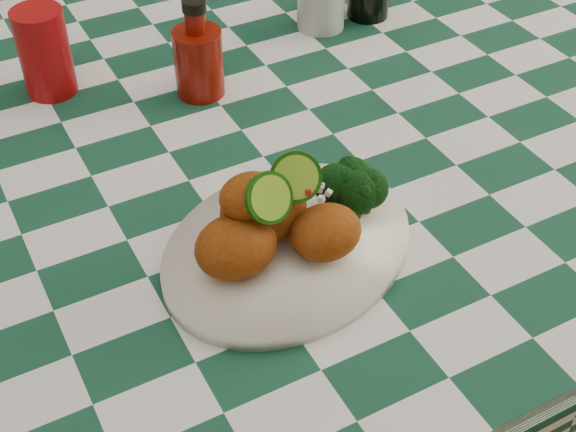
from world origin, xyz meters
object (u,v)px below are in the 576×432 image
dining_table (251,325)px  fried_chicken_pile (283,206)px  wooden_chair_right (201,65)px  red_tumbler (44,52)px  ketchup_bottle (198,48)px  plate (288,247)px

dining_table → fried_chicken_pile: size_ratio=10.06×
fried_chicken_pile → wooden_chair_right: 1.10m
red_tumbler → ketchup_bottle: ketchup_bottle is taller
plate → wooden_chair_right: bearing=73.4°
dining_table → red_tumbler: 0.54m
plate → ketchup_bottle: 0.35m
dining_table → ketchup_bottle: size_ratio=11.86×
ketchup_bottle → wooden_chair_right: ketchup_bottle is taller
ketchup_bottle → wooden_chair_right: 0.80m
wooden_chair_right → fried_chicken_pile: bearing=-98.9°
dining_table → red_tumbler: bearing=132.4°
dining_table → red_tumbler: red_tumbler is taller
red_tumbler → ketchup_bottle: bearing=-29.5°
dining_table → ketchup_bottle: ketchup_bottle is taller
plate → wooden_chair_right: (0.29, 0.97, -0.37)m
dining_table → wooden_chair_right: bearing=72.3°
plate → wooden_chair_right: 1.08m
plate → red_tumbler: red_tumbler is taller
dining_table → plate: 0.47m
plate → ketchup_bottle: size_ratio=2.17×
dining_table → plate: bearing=-103.2°
fried_chicken_pile → plate: bearing=0.0°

